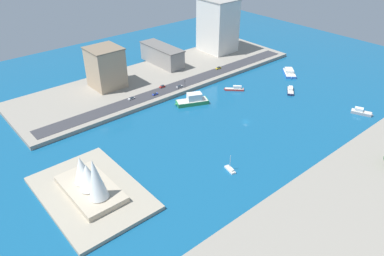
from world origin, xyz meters
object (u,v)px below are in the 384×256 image
catamaran_blue (289,72)px  carpark_squat_concrete (162,55)px  tugboat_red (235,89)px  taxi_yellow_cab (218,68)px  sailboat_small_white (230,169)px  ferry_green_doubledeck (193,100)px  apartment_midrise_tan (106,67)px  hotel_broad_white (218,25)px  van_white (131,98)px  traffic_light_waterfront (185,83)px  opera_landmark (90,180)px  patrol_launch_navy (290,91)px  hatchback_blue (155,94)px  pickup_red (162,86)px  sedan_silver (179,86)px  yacht_sleek_gray (361,112)px

catamaran_blue → carpark_squat_concrete: 110.02m
tugboat_red → taxi_yellow_cab: taxi_yellow_cab is taller
tugboat_red → sailboat_small_white: sailboat_small_white is taller
taxi_yellow_cab → ferry_green_doubledeck: bearing=119.1°
apartment_midrise_tan → hotel_broad_white: size_ratio=0.64×
carpark_squat_concrete → van_white: carpark_squat_concrete is taller
carpark_squat_concrete → traffic_light_waterfront: bearing=161.5°
catamaran_blue → opera_landmark: bearing=98.7°
patrol_launch_navy → sailboat_small_white: bearing=110.2°
ferry_green_doubledeck → hatchback_blue: bearing=32.2°
opera_landmark → ferry_green_doubledeck: bearing=-67.4°
hotel_broad_white → traffic_light_waterfront: bearing=120.8°
pickup_red → taxi_yellow_cab: 58.59m
ferry_green_doubledeck → sailboat_small_white: 80.28m
patrol_launch_navy → pickup_red: 97.96m
ferry_green_doubledeck → tugboat_red: bearing=-95.8°
sailboat_small_white → opera_landmark: bearing=65.5°
opera_landmark → traffic_light_waterfront: bearing=-60.8°
tugboat_red → pickup_red: size_ratio=2.73×
patrol_launch_navy → van_white: (63.29, 102.00, 2.43)m
traffic_light_waterfront → sedan_silver: bearing=31.0°
ferry_green_doubledeck → sailboat_small_white: sailboat_small_white is taller
ferry_green_doubledeck → patrol_launch_navy: size_ratio=1.86×
van_white → opera_landmark: 99.46m
taxi_yellow_cab → opera_landmark: (-72.63, 155.99, 5.97)m
catamaran_blue → hotel_broad_white: 82.26m
sedan_silver → van_white: bearing=80.5°
yacht_sleek_gray → van_white: bearing=43.6°
catamaran_blue → tugboat_red: bearing=82.4°
patrol_launch_navy → pickup_red: pickup_red is taller
catamaran_blue → sedan_silver: 97.43m
patrol_launch_navy → taxi_yellow_cab: 65.84m
sailboat_small_white → tugboat_red: bearing=-47.6°
carpark_squat_concrete → opera_landmark: bearing=131.8°
yacht_sleek_gray → pickup_red: 142.86m
patrol_launch_navy → carpark_squat_concrete: 114.36m
hotel_broad_white → apartment_midrise_tan: bearing=92.3°
sedan_silver → hatchback_blue: sedan_silver is taller
yacht_sleek_gray → carpark_squat_concrete: carpark_squat_concrete is taller
ferry_green_doubledeck → yacht_sleek_gray: ferry_green_doubledeck is taller
catamaran_blue → apartment_midrise_tan: 150.82m
sedan_silver → traffic_light_waterfront: traffic_light_waterfront is taller
tugboat_red → van_white: size_ratio=2.49×
hotel_broad_white → sedan_silver: bearing=117.9°
catamaran_blue → apartment_midrise_tan: size_ratio=0.65×
tugboat_red → apartment_midrise_tan: size_ratio=0.41×
hotel_broad_white → taxi_yellow_cab: 53.07m
sailboat_small_white → apartment_midrise_tan: size_ratio=0.31×
opera_landmark → yacht_sleek_gray: bearing=-103.8°
catamaran_blue → traffic_light_waterfront: bearing=70.7°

